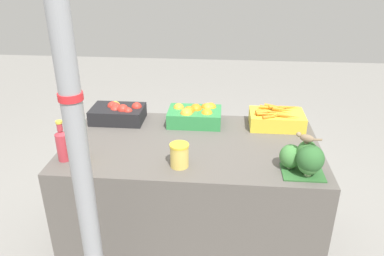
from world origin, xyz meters
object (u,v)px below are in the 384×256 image
(orange_crate, at_px, (196,115))
(apple_crate, at_px, (119,113))
(carrot_crate, at_px, (276,119))
(broccoli_pile, at_px, (305,159))
(sparrow_bird, at_px, (306,138))
(juice_bottle_ruby, at_px, (62,144))
(support_pole, at_px, (74,118))
(juice_bottle_golden, at_px, (83,144))
(pickle_jar, at_px, (179,155))

(orange_crate, bearing_deg, apple_crate, -179.59)
(apple_crate, xyz_separation_m, orange_crate, (0.54, 0.00, 0.00))
(carrot_crate, height_order, broccoli_pile, broccoli_pile)
(orange_crate, bearing_deg, sparrow_bird, -44.63)
(orange_crate, relative_size, juice_bottle_ruby, 1.48)
(broccoli_pile, bearing_deg, support_pole, -157.38)
(orange_crate, height_order, broccoli_pile, broccoli_pile)
(juice_bottle_golden, xyz_separation_m, sparrow_bird, (1.20, -0.04, 0.11))
(carrot_crate, distance_m, juice_bottle_ruby, 1.37)
(juice_bottle_golden, bearing_deg, apple_crate, 85.22)
(apple_crate, distance_m, broccoli_pile, 1.31)
(pickle_jar, bearing_deg, carrot_crate, 44.27)
(carrot_crate, xyz_separation_m, sparrow_bird, (0.07, -0.60, 0.16))
(carrot_crate, xyz_separation_m, pickle_jar, (-0.59, -0.57, 0.01))
(orange_crate, relative_size, broccoli_pile, 1.53)
(support_pole, bearing_deg, pickle_jar, 51.07)
(apple_crate, bearing_deg, juice_bottle_golden, -94.78)
(broccoli_pile, xyz_separation_m, juice_bottle_golden, (-1.21, 0.03, 0.02))
(sparrow_bird, bearing_deg, apple_crate, -5.17)
(orange_crate, distance_m, sparrow_bird, 0.87)
(broccoli_pile, bearing_deg, juice_bottle_ruby, 178.57)
(pickle_jar, height_order, sparrow_bird, sparrow_bird)
(carrot_crate, bearing_deg, pickle_jar, -135.73)
(apple_crate, bearing_deg, carrot_crate, 0.02)
(juice_bottle_ruby, bearing_deg, juice_bottle_golden, -0.00)
(broccoli_pile, relative_size, sparrow_bird, 1.80)
(orange_crate, bearing_deg, support_pole, -111.58)
(support_pole, relative_size, pickle_jar, 18.65)
(carrot_crate, relative_size, sparrow_bird, 2.77)
(sparrow_bird, bearing_deg, orange_crate, -22.21)
(support_pole, height_order, pickle_jar, support_pole)
(apple_crate, relative_size, broccoli_pile, 1.53)
(apple_crate, height_order, juice_bottle_ruby, juice_bottle_ruby)
(apple_crate, distance_m, orange_crate, 0.54)
(apple_crate, xyz_separation_m, juice_bottle_ruby, (-0.16, -0.56, 0.04))
(apple_crate, bearing_deg, pickle_jar, -49.18)
(support_pole, xyz_separation_m, sparrow_bird, (1.02, 0.42, -0.25))
(support_pole, xyz_separation_m, carrot_crate, (0.95, 1.03, -0.41))
(orange_crate, distance_m, carrot_crate, 0.55)
(juice_bottle_ruby, height_order, juice_bottle_golden, juice_bottle_golden)
(support_pole, bearing_deg, apple_crate, 97.24)
(orange_crate, distance_m, juice_bottle_golden, 0.81)
(juice_bottle_golden, bearing_deg, carrot_crate, 26.43)
(broccoli_pile, bearing_deg, carrot_crate, 97.60)
(juice_bottle_ruby, xyz_separation_m, juice_bottle_golden, (0.12, -0.00, 0.01))
(juice_bottle_golden, height_order, sparrow_bird, juice_bottle_golden)
(support_pole, xyz_separation_m, broccoli_pile, (1.03, 0.43, -0.38))
(juice_bottle_ruby, distance_m, pickle_jar, 0.66)
(apple_crate, xyz_separation_m, carrot_crate, (1.08, 0.00, -0.00))
(sparrow_bird, bearing_deg, carrot_crate, -61.34)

